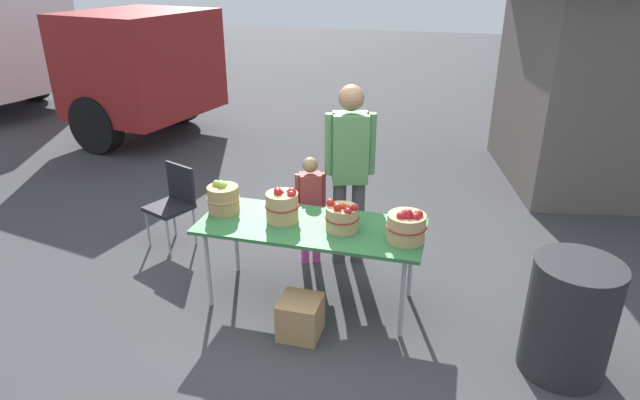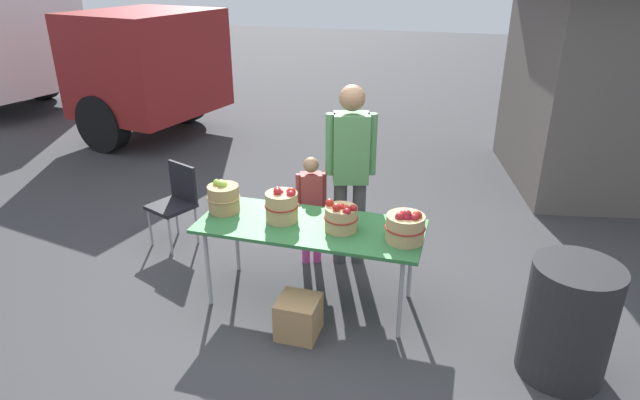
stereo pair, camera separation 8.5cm
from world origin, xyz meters
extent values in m
plane|color=#38383A|center=(0.00, 0.00, 0.00)|extent=(40.00, 40.00, 0.00)
cube|color=#2D6B38|center=(0.00, 0.00, 0.73)|extent=(1.90, 0.76, 0.03)
cylinder|color=#99999E|center=(-0.83, -0.30, 0.36)|extent=(0.04, 0.04, 0.72)
cylinder|color=#99999E|center=(0.83, -0.30, 0.36)|extent=(0.04, 0.04, 0.72)
cylinder|color=#99999E|center=(-0.83, 0.30, 0.36)|extent=(0.04, 0.04, 0.72)
cylinder|color=#99999E|center=(0.83, 0.30, 0.36)|extent=(0.04, 0.04, 0.72)
cylinder|color=#A87F51|center=(-0.81, 0.05, 0.87)|extent=(0.27, 0.27, 0.24)
torus|color=#A87F51|center=(-0.81, 0.05, 0.88)|extent=(0.29, 0.29, 0.01)
sphere|color=#9EC647|center=(-0.81, 0.08, 0.99)|extent=(0.08, 0.08, 0.08)
sphere|color=#7AA833|center=(-0.84, 0.09, 0.99)|extent=(0.08, 0.08, 0.08)
sphere|color=#8CB738|center=(-0.87, 0.07, 1.00)|extent=(0.07, 0.07, 0.07)
sphere|color=#9EC647|center=(-0.81, 0.05, 0.99)|extent=(0.07, 0.07, 0.07)
sphere|color=#8CB738|center=(-0.82, 0.04, 1.01)|extent=(0.06, 0.06, 0.06)
sphere|color=#9EC647|center=(-0.84, 0.07, 0.99)|extent=(0.07, 0.07, 0.07)
sphere|color=#7AA833|center=(-0.81, 0.05, 0.99)|extent=(0.07, 0.07, 0.07)
cylinder|color=tan|center=(-0.26, 0.02, 0.88)|extent=(0.27, 0.27, 0.25)
torus|color=maroon|center=(-0.26, 0.02, 0.89)|extent=(0.29, 0.29, 0.01)
sphere|color=maroon|center=(-0.30, 0.03, 1.01)|extent=(0.07, 0.07, 0.07)
sphere|color=maroon|center=(-0.28, -0.01, 1.02)|extent=(0.07, 0.07, 0.07)
sphere|color=maroon|center=(-0.19, 0.07, 0.99)|extent=(0.07, 0.07, 0.07)
sphere|color=#B22319|center=(-0.17, 0.04, 1.02)|extent=(0.07, 0.07, 0.07)
sphere|color=maroon|center=(-0.27, 0.03, 0.99)|extent=(0.07, 0.07, 0.07)
sphere|color=maroon|center=(-0.17, 0.00, 1.00)|extent=(0.07, 0.07, 0.07)
cylinder|color=tan|center=(0.27, -0.01, 0.85)|extent=(0.27, 0.27, 0.20)
torus|color=maroon|center=(0.27, -0.01, 0.86)|extent=(0.29, 0.29, 0.01)
sphere|color=#B22319|center=(0.25, -0.08, 0.98)|extent=(0.07, 0.07, 0.07)
sphere|color=#B22319|center=(0.27, -0.02, 0.95)|extent=(0.07, 0.07, 0.07)
sphere|color=maroon|center=(0.34, -0.09, 0.95)|extent=(0.06, 0.06, 0.06)
sphere|color=maroon|center=(0.38, -0.03, 0.97)|extent=(0.06, 0.06, 0.06)
sphere|color=#B22319|center=(0.31, -0.02, 0.95)|extent=(0.07, 0.07, 0.07)
sphere|color=#B22319|center=(0.17, 0.00, 0.97)|extent=(0.07, 0.07, 0.07)
cylinder|color=tan|center=(0.80, -0.06, 0.86)|extent=(0.30, 0.30, 0.22)
torus|color=maroon|center=(0.80, -0.06, 0.87)|extent=(0.32, 0.32, 0.01)
sphere|color=maroon|center=(0.81, -0.11, 0.97)|extent=(0.07, 0.07, 0.07)
sphere|color=#B22319|center=(0.80, -0.06, 0.97)|extent=(0.07, 0.07, 0.07)
sphere|color=#B22319|center=(0.89, -0.05, 0.98)|extent=(0.08, 0.08, 0.08)
sphere|color=maroon|center=(0.81, -0.09, 0.99)|extent=(0.08, 0.08, 0.08)
sphere|color=maroon|center=(0.87, -0.10, 0.98)|extent=(0.07, 0.07, 0.07)
sphere|color=maroon|center=(0.76, -0.12, 0.98)|extent=(0.08, 0.08, 0.08)
sphere|color=maroon|center=(0.78, -0.06, 0.98)|extent=(0.08, 0.08, 0.08)
cylinder|color=#3F3F3F|center=(0.25, 0.79, 0.44)|extent=(0.13, 0.13, 0.87)
cylinder|color=#3F3F3F|center=(0.08, 0.74, 0.44)|extent=(0.13, 0.13, 0.87)
cube|color=#4C7F4C|center=(0.16, 0.76, 1.20)|extent=(0.38, 0.32, 0.65)
sphere|color=#936B4C|center=(0.16, 0.76, 1.67)|extent=(0.24, 0.24, 0.24)
cylinder|color=#4C7F4C|center=(0.35, 0.82, 1.23)|extent=(0.09, 0.09, 0.58)
cylinder|color=#4C7F4C|center=(-0.02, 0.71, 1.23)|extent=(0.09, 0.09, 0.58)
cylinder|color=#CC3F8C|center=(-0.14, 0.67, 0.27)|extent=(0.08, 0.08, 0.54)
cylinder|color=#CC3F8C|center=(-0.24, 0.63, 0.27)|extent=(0.08, 0.08, 0.54)
cube|color=maroon|center=(-0.19, 0.65, 0.75)|extent=(0.24, 0.21, 0.41)
sphere|color=#936B4C|center=(-0.19, 0.65, 1.04)|extent=(0.15, 0.15, 0.15)
cylinder|color=maroon|center=(-0.08, 0.69, 0.77)|extent=(0.06, 0.06, 0.36)
cylinder|color=maroon|center=(-0.30, 0.60, 0.77)|extent=(0.06, 0.06, 0.36)
cube|color=maroon|center=(-3.98, 3.96, 1.25)|extent=(2.17, 2.41, 1.60)
cube|color=black|center=(-3.15, 3.79, 1.57)|extent=(0.38, 1.74, 0.80)
cylinder|color=black|center=(-3.95, 4.92, 0.45)|extent=(0.94, 0.45, 0.90)
cylinder|color=black|center=(-4.32, 3.05, 0.45)|extent=(0.94, 0.45, 0.90)
cylinder|color=black|center=(-7.82, 5.69, 0.45)|extent=(0.94, 0.45, 0.90)
cube|color=black|center=(-1.70, 0.60, 0.44)|extent=(0.52, 0.52, 0.04)
cube|color=black|center=(-1.63, 0.76, 0.66)|extent=(0.38, 0.18, 0.40)
cylinder|color=gray|center=(-1.92, 0.51, 0.21)|extent=(0.02, 0.02, 0.42)
cylinder|color=gray|center=(-1.61, 0.38, 0.21)|extent=(0.02, 0.02, 0.42)
cylinder|color=gray|center=(-1.79, 0.82, 0.21)|extent=(0.02, 0.02, 0.42)
cylinder|color=gray|center=(-1.48, 0.69, 0.21)|extent=(0.02, 0.02, 0.42)
cylinder|color=#262628|center=(2.03, -0.36, 0.45)|extent=(0.61, 0.61, 0.89)
cube|color=#A87F51|center=(0.05, -0.49, 0.16)|extent=(0.33, 0.33, 0.33)
camera|label=1|loc=(1.14, -3.93, 2.80)|focal=30.61mm
camera|label=2|loc=(1.22, -3.91, 2.80)|focal=30.61mm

